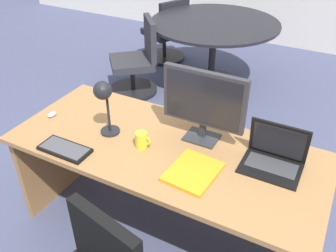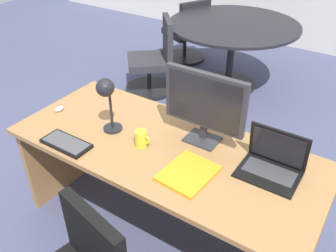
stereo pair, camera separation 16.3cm
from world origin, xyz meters
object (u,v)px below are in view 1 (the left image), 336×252
(meeting_table, at_px, (214,37))
(meeting_chair_near, at_px, (167,37))
(laptop, at_px, (275,152))
(mouse, at_px, (52,114))
(desk_lamp, at_px, (104,97))
(keyboard, at_px, (65,149))
(book, at_px, (193,172))
(coffee_mug, at_px, (142,140))
(monitor, at_px, (204,101))
(meeting_chair_far, at_px, (137,65))
(desk, at_px, (169,168))

(meeting_table, xyz_separation_m, meeting_chair_near, (-0.81, 0.38, -0.25))
(laptop, bearing_deg, meeting_chair_near, 128.84)
(laptop, bearing_deg, mouse, -171.69)
(desk_lamp, bearing_deg, keyboard, -115.82)
(book, xyz_separation_m, meeting_chair_near, (-1.64, 2.77, -0.42))
(mouse, relative_size, coffee_mug, 0.70)
(monitor, distance_m, desk_lamp, 0.58)
(book, bearing_deg, keyboard, -167.28)
(desk_lamp, bearing_deg, meeting_table, 95.26)
(coffee_mug, bearing_deg, laptop, 16.76)
(mouse, xyz_separation_m, meeting_chair_far, (-0.43, 1.73, -0.42))
(desk, bearing_deg, desk_lamp, -163.55)
(keyboard, bearing_deg, monitor, 36.54)
(desk, distance_m, mouse, 0.86)
(coffee_mug, xyz_separation_m, meeting_chair_far, (-1.14, 1.74, -0.46))
(desk_lamp, distance_m, meeting_chair_near, 2.95)
(desk, relative_size, coffee_mug, 18.53)
(coffee_mug, relative_size, meeting_chair_far, 0.12)
(keyboard, bearing_deg, desk_lamp, 64.18)
(book, relative_size, meeting_table, 0.22)
(book, height_order, coffee_mug, coffee_mug)
(book, xyz_separation_m, coffee_mug, (-0.36, 0.07, 0.04))
(monitor, distance_m, book, 0.41)
(monitor, relative_size, mouse, 7.10)
(laptop, xyz_separation_m, meeting_chair_far, (-1.86, 1.52, -0.48))
(mouse, bearing_deg, coffee_mug, -0.71)
(coffee_mug, distance_m, meeting_chair_far, 2.13)
(keyboard, height_order, desk_lamp, desk_lamp)
(mouse, bearing_deg, book, -4.40)
(laptop, distance_m, coffee_mug, 0.76)
(meeting_chair_near, bearing_deg, desk_lamp, -69.21)
(keyboard, height_order, meeting_chair_far, meeting_chair_far)
(coffee_mug, distance_m, meeting_chair_near, 3.02)
(keyboard, bearing_deg, desk, 36.40)
(book, bearing_deg, meeting_table, 109.18)
(desk_lamp, relative_size, meeting_chair_far, 0.43)
(mouse, xyz_separation_m, meeting_chair_near, (-0.57, 2.69, -0.42))
(desk_lamp, distance_m, coffee_mug, 0.33)
(desk, xyz_separation_m, monitor, (0.16, 0.12, 0.47))
(coffee_mug, xyz_separation_m, meeting_table, (-0.47, 2.32, -0.20))
(desk, distance_m, book, 0.39)
(desk, xyz_separation_m, meeting_chair_near, (-1.39, 2.58, -0.19))
(mouse, bearing_deg, laptop, 8.31)
(laptop, height_order, mouse, laptop)
(desk_lamp, bearing_deg, meeting_chair_far, 117.22)
(desk, bearing_deg, meeting_table, 104.88)
(book, bearing_deg, coffee_mug, 168.58)
(book, relative_size, meeting_chair_far, 0.38)
(keyboard, bearing_deg, mouse, 142.77)
(meeting_chair_near, height_order, meeting_chair_far, meeting_chair_far)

